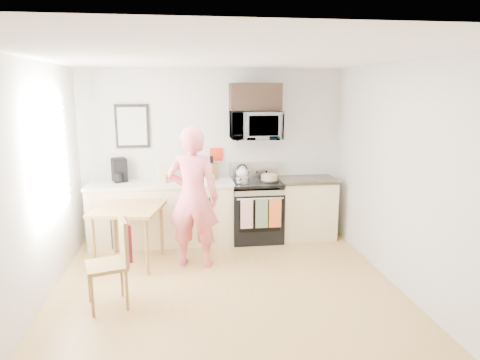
{
  "coord_description": "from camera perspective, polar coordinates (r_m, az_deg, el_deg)",
  "views": [
    {
      "loc": [
        -0.47,
        -4.28,
        2.29
      ],
      "look_at": [
        0.25,
        1.0,
        1.16
      ],
      "focal_mm": 32.0,
      "sensor_mm": 36.0,
      "label": 1
    }
  ],
  "objects": [
    {
      "name": "floor",
      "position": [
        4.87,
        -1.36,
        -16.02
      ],
      "size": [
        4.6,
        4.6,
        0.0
      ],
      "primitive_type": "plane",
      "color": "#AE8843",
      "rests_on": "ground"
    },
    {
      "name": "back_wall",
      "position": [
        6.67,
        -3.63,
        3.44
      ],
      "size": [
        4.0,
        0.04,
        2.6
      ],
      "primitive_type": "cube",
      "color": "beige",
      "rests_on": "floor"
    },
    {
      "name": "front_wall",
      "position": [
        2.26,
        5.18,
        -13.99
      ],
      "size": [
        4.0,
        0.04,
        2.6
      ],
      "primitive_type": "cube",
      "color": "beige",
      "rests_on": "floor"
    },
    {
      "name": "left_wall",
      "position": [
        4.65,
        -26.78,
        -1.58
      ],
      "size": [
        0.04,
        4.6,
        2.6
      ],
      "primitive_type": "cube",
      "color": "beige",
      "rests_on": "floor"
    },
    {
      "name": "right_wall",
      "position": [
        5.03,
        21.81,
        -0.19
      ],
      "size": [
        0.04,
        4.6,
        2.6
      ],
      "primitive_type": "cube",
      "color": "beige",
      "rests_on": "floor"
    },
    {
      "name": "ceiling",
      "position": [
        4.31,
        -1.54,
        16.14
      ],
      "size": [
        4.0,
        4.6,
        0.04
      ],
      "primitive_type": "cube",
      "color": "white",
      "rests_on": "back_wall"
    },
    {
      "name": "window",
      "position": [
        5.34,
        -23.94,
        3.02
      ],
      "size": [
        0.06,
        1.4,
        1.5
      ],
      "color": "white",
      "rests_on": "left_wall"
    },
    {
      "name": "cabinet_left",
      "position": [
        6.55,
        -10.35,
        -4.51
      ],
      "size": [
        2.1,
        0.6,
        0.9
      ],
      "primitive_type": "cube",
      "color": "beige",
      "rests_on": "floor"
    },
    {
      "name": "countertop_left",
      "position": [
        6.43,
        -10.51,
        -0.49
      ],
      "size": [
        2.14,
        0.64,
        0.04
      ],
      "primitive_type": "cube",
      "color": "beige",
      "rests_on": "cabinet_left"
    },
    {
      "name": "cabinet_right",
      "position": [
        6.81,
        8.78,
        -3.81
      ],
      "size": [
        0.84,
        0.6,
        0.9
      ],
      "primitive_type": "cube",
      "color": "beige",
      "rests_on": "floor"
    },
    {
      "name": "countertop_right",
      "position": [
        6.7,
        8.91,
        0.06
      ],
      "size": [
        0.88,
        0.64,
        0.04
      ],
      "primitive_type": "cube",
      "color": "black",
      "rests_on": "cabinet_right"
    },
    {
      "name": "range",
      "position": [
        6.61,
        2.15,
        -4.28
      ],
      "size": [
        0.76,
        0.7,
        1.16
      ],
      "color": "black",
      "rests_on": "floor"
    },
    {
      "name": "microwave",
      "position": [
        6.47,
        2.08,
        7.3
      ],
      "size": [
        0.76,
        0.51,
        0.42
      ],
      "primitive_type": "imported",
      "color": "#ABAAAF",
      "rests_on": "back_wall"
    },
    {
      "name": "upper_cabinet",
      "position": [
        6.49,
        2.04,
        11.03
      ],
      "size": [
        0.76,
        0.35,
        0.4
      ],
      "primitive_type": "cube",
      "color": "black",
      "rests_on": "back_wall"
    },
    {
      "name": "wall_art",
      "position": [
        6.61,
        -14.16,
        6.97
      ],
      "size": [
        0.5,
        0.04,
        0.65
      ],
      "color": "black",
      "rests_on": "back_wall"
    },
    {
      "name": "wall_trivet",
      "position": [
        6.65,
        -3.19,
        3.44
      ],
      "size": [
        0.2,
        0.02,
        0.2
      ],
      "primitive_type": "cube",
      "color": "red",
      "rests_on": "back_wall"
    },
    {
      "name": "person",
      "position": [
        5.55,
        -6.28,
        -2.33
      ],
      "size": [
        0.76,
        0.59,
        1.84
      ],
      "primitive_type": "imported",
      "rotation": [
        0.0,
        0.0,
        2.9
      ],
      "color": "#D33A45",
      "rests_on": "floor"
    },
    {
      "name": "dining_table",
      "position": [
        5.81,
        -14.69,
        -4.38
      ],
      "size": [
        0.87,
        0.87,
        0.78
      ],
      "rotation": [
        0.0,
        0.0,
        -0.22
      ],
      "color": "brown",
      "rests_on": "floor"
    },
    {
      "name": "chair",
      "position": [
        4.76,
        -15.86,
        -8.95
      ],
      "size": [
        0.54,
        0.51,
        0.96
      ],
      "rotation": [
        0.0,
        0.0,
        0.28
      ],
      "color": "brown",
      "rests_on": "floor"
    },
    {
      "name": "knife_block",
      "position": [
        6.57,
        -3.67,
        1.21
      ],
      "size": [
        0.16,
        0.19,
        0.24
      ],
      "primitive_type": "cube",
      "rotation": [
        0.0,
        0.0,
        0.41
      ],
      "color": "brown",
      "rests_on": "countertop_left"
    },
    {
      "name": "utensil_crock",
      "position": [
        6.6,
        -7.08,
        1.5
      ],
      "size": [
        0.13,
        0.13,
        0.39
      ],
      "color": "red",
      "rests_on": "countertop_left"
    },
    {
      "name": "fruit_bowl",
      "position": [
        6.49,
        -9.52,
        0.21
      ],
      "size": [
        0.27,
        0.27,
        0.1
      ],
      "color": "white",
      "rests_on": "countertop_left"
    },
    {
      "name": "milk_carton",
      "position": [
        6.38,
        -10.42,
        0.86
      ],
      "size": [
        0.13,
        0.13,
        0.27
      ],
      "primitive_type": "cube",
      "rotation": [
        0.0,
        0.0,
        0.26
      ],
      "color": "tan",
      "rests_on": "countertop_left"
    },
    {
      "name": "coffee_maker",
      "position": [
        6.61,
        -15.8,
        1.2
      ],
      "size": [
        0.26,
        0.32,
        0.35
      ],
      "rotation": [
        0.0,
        0.0,
        0.34
      ],
      "color": "black",
      "rests_on": "countertop_left"
    },
    {
      "name": "bread_bag",
      "position": [
        6.32,
        -4.97,
        0.15
      ],
      "size": [
        0.34,
        0.27,
        0.11
      ],
      "primitive_type": "cube",
      "rotation": [
        0.0,
        0.0,
        -0.46
      ],
      "color": "tan",
      "rests_on": "countertop_left"
    },
    {
      "name": "cake",
      "position": [
        6.49,
        3.92,
        0.28
      ],
      "size": [
        0.3,
        0.3,
        0.1
      ],
      "color": "black",
      "rests_on": "range"
    },
    {
      "name": "kettle",
      "position": [
        6.64,
        0.31,
        1.0
      ],
      "size": [
        0.18,
        0.18,
        0.23
      ],
      "color": "white",
      "rests_on": "range"
    },
    {
      "name": "pot",
      "position": [
        6.32,
        0.33,
        -0.02
      ],
      "size": [
        0.19,
        0.31,
        0.1
      ],
      "rotation": [
        0.0,
        0.0,
        -0.36
      ],
      "color": "#ABAAAF",
      "rests_on": "range"
    }
  ]
}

